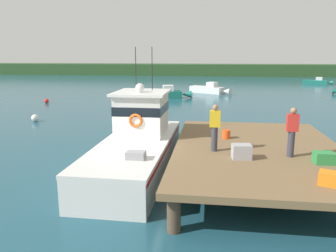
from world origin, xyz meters
The scene contains 16 objects.
ground_plane centered at (0.00, 0.00, 0.00)m, with size 200.00×200.00×0.00m, color #1E4C5B.
dock centered at (4.80, 0.00, 1.07)m, with size 6.00×9.00×1.20m.
main_fishing_boat centered at (0.21, 0.81, 1.01)m, with size 2.63×9.82×4.80m.
crate_stack_mid_dock centered at (4.08, -1.44, 1.44)m, with size 0.60×0.44×0.47m, color #9E9EA3.
crate_single_by_cleat centered at (6.18, -3.37, 1.37)m, with size 0.60×0.44×0.34m, color orange.
crate_single_far centered at (6.56, -1.58, 1.38)m, with size 0.60×0.44×0.36m, color #2D8442.
bait_bucket centered at (3.70, 1.17, 1.37)m, with size 0.32×0.32×0.34m, color #E04C19.
deckhand_by_the_boat centered at (5.68, -1.00, 2.06)m, with size 0.36×0.22×1.63m.
deckhand_further_back centered at (3.21, -0.67, 2.06)m, with size 0.36×0.22×1.63m.
moored_boat_far_left centered at (-1.80, 22.12, 0.47)m, with size 5.42×2.27×1.35m.
moored_boat_off_the_point centered at (19.03, 41.72, 0.37)m, with size 4.33×1.74×1.08m.
moored_boat_mid_harbor centered at (2.78, 27.39, 0.46)m, with size 4.98×3.63×1.33m.
mooring_buoy_inshore centered at (0.78, 24.65, 0.22)m, with size 0.43×0.43×0.43m, color silver.
mooring_buoy_outer centered at (-12.33, 17.15, 0.21)m, with size 0.42×0.42×0.42m, color red.
mooring_buoy_channel_marker centered at (-8.83, 8.83, 0.25)m, with size 0.49×0.49×0.49m, color silver.
far_shoreline centered at (0.00, 62.00, 1.20)m, with size 120.00×8.00×2.40m, color #284723.
Camera 1 is at (3.08, -11.81, 4.49)m, focal length 35.25 mm.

